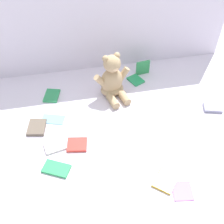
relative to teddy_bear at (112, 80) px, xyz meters
name	(u,v)px	position (x,y,z in m)	size (l,w,h in m)	color
ground_plane	(105,112)	(-0.07, -0.15, -0.10)	(3.20, 3.20, 0.00)	silver
backdrop_drape	(91,19)	(-0.07, 0.30, 0.25)	(1.78, 0.03, 0.70)	silver
teddy_bear	(112,80)	(0.00, 0.00, 0.00)	(0.23, 0.23, 0.28)	tan
book_case_0	(213,108)	(0.55, -0.25, -0.09)	(0.07, 0.10, 0.02)	#8B8AAA
book_case_1	(143,68)	(0.23, 0.15, -0.05)	(0.09, 0.01, 0.10)	#309552
book_case_2	(136,80)	(0.17, 0.09, -0.10)	(0.08, 0.10, 0.01)	#259958
book_case_3	(77,145)	(-0.26, -0.37, -0.10)	(0.09, 0.10, 0.02)	red
book_case_4	(55,146)	(-0.37, -0.35, -0.10)	(0.08, 0.11, 0.01)	white
book_case_5	(96,118)	(-0.13, -0.19, -0.10)	(0.10, 0.13, 0.01)	silver
book_case_6	(52,96)	(-0.37, 0.04, -0.10)	(0.09, 0.11, 0.01)	#298C51
book_case_7	(182,191)	(0.19, -0.72, -0.10)	(0.09, 0.10, 0.01)	purple
book_case_8	(165,180)	(0.13, -0.65, -0.10)	(0.09, 0.12, 0.01)	gold
book_case_9	(37,127)	(-0.46, -0.20, -0.09)	(0.09, 0.11, 0.02)	brown
book_case_10	(53,119)	(-0.37, -0.15, -0.10)	(0.07, 0.13, 0.01)	#76B8E0
book_case_11	(56,169)	(-0.37, -0.49, -0.10)	(0.07, 0.13, 0.01)	#2F9F5D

